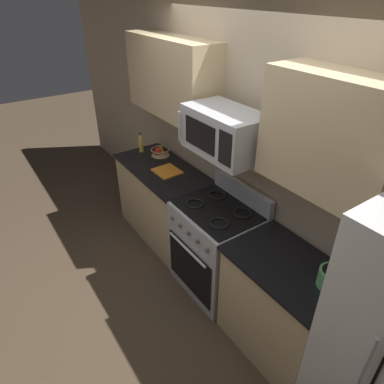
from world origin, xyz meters
TOP-DOWN VIEW (x-y plane):
  - ground_plane at (0.00, 0.00)m, footprint 16.00×16.00m
  - wall_back at (0.00, 1.05)m, footprint 8.00×0.10m
  - counter_left at (-1.02, 0.67)m, footprint 1.26×0.63m
  - range_oven at (-0.00, 0.67)m, footprint 0.76×0.67m
  - counter_right at (0.84, 0.67)m, footprint 0.90×0.63m
  - microwave at (-0.00, 0.69)m, footprint 0.69×0.44m
  - upper_cabinets_left at (-1.03, 0.83)m, footprint 1.25×0.34m
  - upper_cabinets_right at (0.85, 0.83)m, footprint 0.89×0.34m
  - utensil_crock at (1.14, 0.73)m, footprint 0.18×0.18m
  - fruit_basket at (-1.31, 0.82)m, footprint 0.23×0.23m
  - cutting_board at (-0.90, 0.67)m, footprint 0.29×0.26m
  - bottle_oil at (-1.53, 0.68)m, footprint 0.06×0.06m

SIDE VIEW (x-z plane):
  - ground_plane at x=0.00m, z-range 0.00..0.00m
  - counter_left at x=-1.02m, z-range 0.00..0.91m
  - counter_right at x=0.84m, z-range 0.00..0.91m
  - range_oven at x=0.00m, z-range -0.07..1.02m
  - cutting_board at x=-0.90m, z-range 0.91..0.93m
  - fruit_basket at x=-1.31m, z-range 0.90..1.01m
  - utensil_crock at x=1.14m, z-range 0.83..1.15m
  - bottle_oil at x=-1.53m, z-range 0.90..1.14m
  - wall_back at x=0.00m, z-range 0.00..2.60m
  - microwave at x=0.00m, z-range 1.47..1.84m
  - upper_cabinets_left at x=-1.03m, z-range 1.49..2.25m
  - upper_cabinets_right at x=0.85m, z-range 1.49..2.25m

